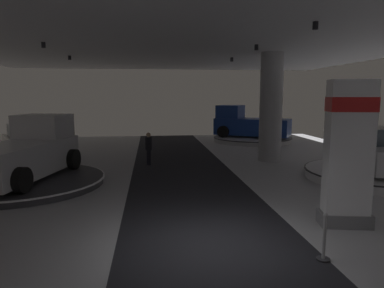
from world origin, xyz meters
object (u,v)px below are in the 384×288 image
(display_platform_far_left, at_px, (28,159))
(display_platform_mid_left, at_px, (23,182))
(brand_sign_pylon, at_px, (348,152))
(pickup_truck_mid_left, at_px, (26,152))
(display_car_far_left, at_px, (27,143))
(display_platform_deep_right, at_px, (252,139))
(pickup_truck_deep_right, at_px, (248,124))
(visitor_walking_near, at_px, (149,147))
(display_car_mid_right, at_px, (376,151))
(display_platform_mid_right, at_px, (375,174))
(column_right, at_px, (271,107))

(display_platform_far_left, bearing_deg, display_platform_mid_left, -74.03)
(brand_sign_pylon, xyz_separation_m, pickup_truck_mid_left, (-9.70, 5.56, -0.73))
(display_car_far_left, relative_size, display_platform_deep_right, 0.80)
(pickup_truck_deep_right, relative_size, visitor_walking_near, 3.53)
(brand_sign_pylon, relative_size, display_car_mid_right, 0.84)
(display_car_mid_right, bearing_deg, pickup_truck_deep_right, 98.56)
(display_platform_deep_right, bearing_deg, pickup_truck_deep_right, 148.73)
(brand_sign_pylon, relative_size, display_platform_deep_right, 0.66)
(display_platform_mid_right, bearing_deg, pickup_truck_deep_right, 98.51)
(display_platform_deep_right, xyz_separation_m, visitor_walking_near, (-7.52, -7.94, 0.72))
(display_platform_mid_right, height_order, visitor_walking_near, visitor_walking_near)
(pickup_truck_mid_left, bearing_deg, display_car_far_left, 107.71)
(brand_sign_pylon, distance_m, display_car_far_left, 15.17)
(visitor_walking_near, bearing_deg, column_right, 4.14)
(brand_sign_pylon, height_order, display_platform_mid_left, brand_sign_pylon)
(display_car_far_left, relative_size, display_platform_mid_left, 0.76)
(pickup_truck_mid_left, distance_m, display_platform_mid_right, 13.76)
(display_car_far_left, bearing_deg, display_platform_far_left, 118.76)
(display_platform_mid_left, bearing_deg, display_car_far_left, 105.89)
(display_platform_mid_right, relative_size, display_platform_deep_right, 0.96)
(display_platform_mid_right, bearing_deg, pickup_truck_mid_left, 176.03)
(pickup_truck_mid_left, distance_m, pickup_truck_deep_right, 16.31)
(display_car_mid_right, relative_size, visitor_walking_near, 2.81)
(display_platform_deep_right, bearing_deg, visitor_walking_near, -133.45)
(visitor_walking_near, bearing_deg, display_platform_deep_right, 46.55)
(brand_sign_pylon, relative_size, pickup_truck_mid_left, 0.66)
(display_platform_far_left, xyz_separation_m, visitor_walking_near, (6.12, -1.60, 0.78))
(display_car_mid_right, bearing_deg, display_platform_far_left, 159.79)
(column_right, bearing_deg, brand_sign_pylon, -97.25)
(pickup_truck_mid_left, bearing_deg, column_right, 18.00)
(pickup_truck_deep_right, bearing_deg, display_car_far_left, -153.93)
(display_car_mid_right, distance_m, display_platform_deep_right, 12.07)
(display_car_far_left, height_order, pickup_truck_mid_left, pickup_truck_mid_left)
(brand_sign_pylon, bearing_deg, display_platform_deep_right, 81.59)
(pickup_truck_deep_right, bearing_deg, display_platform_far_left, -154.05)
(display_platform_mid_right, relative_size, display_car_mid_right, 1.22)
(display_car_mid_right, bearing_deg, display_car_far_left, 159.86)
(brand_sign_pylon, bearing_deg, display_car_far_left, 137.60)
(display_platform_far_left, height_order, display_platform_mid_left, display_platform_mid_left)
(display_platform_far_left, relative_size, display_car_far_left, 1.07)
(brand_sign_pylon, relative_size, visitor_walking_near, 2.35)
(display_platform_mid_left, xyz_separation_m, display_car_mid_right, (13.76, -0.61, 0.99))
(display_car_far_left, xyz_separation_m, display_platform_deep_right, (13.63, 6.37, -0.80))
(display_platform_mid_left, relative_size, pickup_truck_deep_right, 1.07)
(display_platform_mid_right, relative_size, visitor_walking_near, 3.43)
(brand_sign_pylon, xyz_separation_m, display_platform_far_left, (-11.19, 10.23, -1.82))
(pickup_truck_deep_right, bearing_deg, display_platform_mid_right, -81.49)
(brand_sign_pylon, distance_m, pickup_truck_mid_left, 11.20)
(display_car_mid_right, height_order, display_platform_deep_right, display_car_mid_right)
(display_platform_far_left, bearing_deg, display_platform_mid_right, -20.32)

